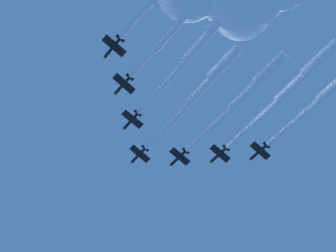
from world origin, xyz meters
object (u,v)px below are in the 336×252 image
object	(u,v)px
jet_port_inner	(200,43)
jet_starboard_outer	(334,85)
jet_port_mid	(194,4)
jet_starboard_mid	(293,85)
jet_starboard_inner	(245,94)
jet_lead	(201,89)

from	to	relation	value
jet_port_inner	jet_starboard_outer	world-z (taller)	jet_port_inner
jet_port_mid	jet_starboard_outer	bearing A→B (deg)	-142.79
jet_starboard_mid	jet_starboard_inner	bearing A→B (deg)	-2.45
jet_starboard_mid	jet_port_inner	bearing A→B (deg)	31.23
jet_lead	jet_port_inner	xyz separation A→B (m)	(-0.97, 16.30, 0.79)
jet_port_inner	jet_starboard_mid	size ratio (longest dim) A/B	1.01
jet_port_inner	jet_lead	bearing A→B (deg)	-86.61
jet_starboard_inner	jet_starboard_outer	size ratio (longest dim) A/B	0.98
jet_port_inner	jet_starboard_mid	xyz separation A→B (m)	(-29.76, -18.04, -2.44)
jet_starboard_mid	jet_starboard_outer	bearing A→B (deg)	-171.47
jet_port_mid	jet_starboard_mid	bearing A→B (deg)	-133.75
jet_port_inner	jet_starboard_inner	size ratio (longest dim) A/B	1.05
jet_lead	jet_port_mid	bearing A→B (deg)	90.98
jet_starboard_inner	jet_starboard_outer	distance (m)	30.29
jet_port_mid	jet_starboard_mid	xyz separation A→B (m)	(-30.22, -31.57, -1.70)
jet_port_inner	jet_starboard_inner	bearing A→B (deg)	-126.21
jet_port_inner	jet_port_mid	xyz separation A→B (m)	(0.46, 13.53, -0.74)
jet_starboard_inner	jet_lead	bearing A→B (deg)	9.39
jet_starboard_mid	jet_port_mid	bearing A→B (deg)	46.25
jet_lead	jet_port_mid	size ratio (longest dim) A/B	0.96
jet_port_inner	jet_starboard_mid	bearing A→B (deg)	-148.77
jet_lead	jet_starboard_inner	xyz separation A→B (m)	(-14.68, -2.43, -2.59)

